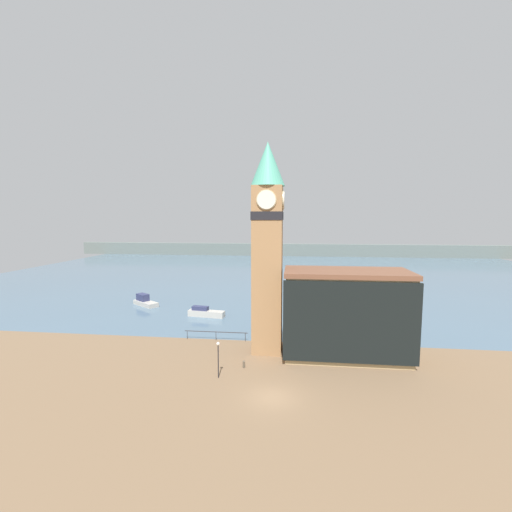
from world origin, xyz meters
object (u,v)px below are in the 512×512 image
lamp_post (218,352)px  clock_tower (268,243)px  boat_far (145,301)px  pier_building (346,314)px  boat_near (205,313)px  mooring_bollard_near (244,364)px

lamp_post → clock_tower: bearing=60.7°
clock_tower → boat_far: clock_tower is taller
boat_far → clock_tower: bearing=-3.7°
pier_building → boat_near: size_ratio=2.31×
boat_near → lamp_post: size_ratio=1.67×
boat_near → clock_tower: bearing=-41.9°
pier_building → mooring_bollard_near: bearing=-158.3°
pier_building → boat_far: (-31.92, 19.05, -4.14)m
clock_tower → boat_far: 31.91m
mooring_bollard_near → boat_far: bearing=132.3°
pier_building → lamp_post: bearing=-152.3°
clock_tower → lamp_post: (-4.11, -7.32, -9.99)m
pier_building → boat_near: bearing=145.5°
clock_tower → lamp_post: bearing=-119.3°
boat_far → pier_building: bearing=4.0°
clock_tower → mooring_bollard_near: bearing=-112.4°
boat_far → lamp_post: 32.13m
pier_building → boat_far: bearing=149.2°
clock_tower → pier_building: 11.63m
clock_tower → pier_building: (8.73, -0.59, -7.66)m
clock_tower → pier_building: size_ratio=1.73×
clock_tower → mooring_bollard_near: 13.18m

